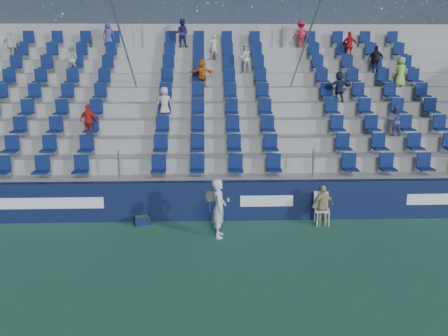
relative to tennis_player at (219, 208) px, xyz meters
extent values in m
plane|color=#2A6249|center=(-0.02, -1.69, -0.83)|extent=(70.00, 70.00, 0.00)
cube|color=#10193D|center=(-0.02, 1.46, -0.23)|extent=(24.00, 0.30, 1.20)
cube|color=white|center=(-5.02, 1.30, -0.21)|extent=(3.20, 0.02, 0.34)
cube|color=white|center=(1.48, 1.30, -0.21)|extent=(1.60, 0.02, 0.34)
cube|color=white|center=(6.98, 1.30, -0.21)|extent=(2.40, 0.02, 0.34)
cube|color=gray|center=(-0.02, 2.04, -0.23)|extent=(24.00, 0.85, 1.20)
cube|color=gray|center=(-0.02, 2.89, 0.02)|extent=(24.00, 0.85, 1.70)
cube|color=gray|center=(-0.02, 3.74, 0.27)|extent=(24.00, 0.85, 2.20)
cube|color=gray|center=(-0.02, 4.59, 0.52)|extent=(24.00, 0.85, 2.70)
cube|color=gray|center=(-0.02, 5.44, 0.77)|extent=(24.00, 0.85, 3.20)
cube|color=gray|center=(-0.02, 6.29, 1.02)|extent=(24.00, 0.85, 3.70)
cube|color=gray|center=(-0.02, 7.14, 1.27)|extent=(24.00, 0.85, 4.20)
cube|color=gray|center=(-0.02, 7.99, 1.52)|extent=(24.00, 0.85, 4.70)
cube|color=gray|center=(-0.02, 8.84, 1.77)|extent=(24.00, 0.85, 5.20)
cube|color=gray|center=(-0.02, 9.51, 2.27)|extent=(24.00, 0.50, 6.20)
cube|color=#0D1C4E|center=(-0.02, 2.04, 0.72)|extent=(16.05, 0.50, 0.70)
cube|color=#0D1C4E|center=(-0.02, 2.89, 1.22)|extent=(16.05, 0.50, 0.70)
cube|color=#0D1C4E|center=(-0.02, 3.74, 1.72)|extent=(16.05, 0.50, 0.70)
cube|color=#0D1C4E|center=(-0.02, 4.59, 2.22)|extent=(16.05, 0.50, 0.70)
cube|color=#0D1C4E|center=(-0.02, 5.44, 2.72)|extent=(16.05, 0.50, 0.70)
cube|color=#0D1C4E|center=(-0.02, 6.29, 3.22)|extent=(16.05, 0.50, 0.70)
cube|color=#0D1C4E|center=(-0.02, 7.14, 3.72)|extent=(16.05, 0.50, 0.70)
cube|color=#0D1C4E|center=(-0.02, 7.99, 4.22)|extent=(16.05, 0.50, 0.70)
cube|color=#0D1C4E|center=(-0.02, 8.84, 4.72)|extent=(16.05, 0.50, 0.70)
cylinder|color=gray|center=(-3.02, 5.44, 3.52)|extent=(0.06, 7.68, 4.55)
cylinder|color=gray|center=(2.98, 5.44, 3.52)|extent=(0.06, 7.68, 4.55)
imported|color=beige|center=(-1.79, 4.54, 2.44)|extent=(0.64, 0.52, 1.13)
imported|color=beige|center=(-5.58, 7.09, 3.91)|extent=(0.56, 0.45, 1.06)
imported|color=#40408D|center=(6.13, 3.69, 1.89)|extent=(0.50, 0.39, 1.02)
imported|color=black|center=(6.49, 7.09, 3.91)|extent=(0.67, 0.43, 1.06)
imported|color=#3F3A80|center=(-4.42, 8.79, 4.89)|extent=(0.54, 0.39, 1.04)
imported|color=red|center=(-4.26, 3.69, 1.94)|extent=(0.72, 0.46, 1.13)
imported|color=silver|center=(-8.20, 7.94, 4.45)|extent=(0.69, 0.32, 1.15)
imported|color=#172247|center=(4.60, 5.39, 2.94)|extent=(1.10, 0.58, 1.13)
imported|color=#C95C17|center=(-0.47, 6.24, 3.40)|extent=(1.03, 0.55, 1.05)
imported|color=#AE172A|center=(3.75, 8.79, 4.94)|extent=(0.74, 0.43, 1.12)
imported|color=red|center=(5.63, 7.94, 4.45)|extent=(0.72, 0.42, 1.15)
imported|color=beige|center=(0.00, 7.94, 4.39)|extent=(0.42, 0.32, 1.03)
imported|color=#1B1A4F|center=(-1.33, 8.79, 4.96)|extent=(0.65, 0.55, 1.17)
imported|color=#8AC04C|center=(7.20, 6.24, 3.45)|extent=(0.61, 0.45, 1.14)
imported|color=silver|center=(1.21, 7.09, 3.95)|extent=(0.67, 0.60, 1.15)
imported|color=silver|center=(0.00, 0.00, 0.00)|extent=(0.42, 0.61, 1.65)
cylinder|color=navy|center=(-0.25, -0.25, 0.11)|extent=(0.03, 0.03, 0.28)
torus|color=black|center=(-0.25, -0.25, 0.41)|extent=(0.30, 0.17, 0.28)
plane|color=#262626|center=(-0.25, -0.25, 0.41)|extent=(0.30, 0.16, 0.29)
sphere|color=#C9D832|center=(0.25, -0.20, 0.27)|extent=(0.07, 0.07, 0.07)
sphere|color=#C9D832|center=(0.25, -0.14, 0.30)|extent=(0.07, 0.07, 0.07)
cube|color=white|center=(3.08, 0.86, -0.38)|extent=(0.49, 0.49, 0.04)
cube|color=white|center=(3.08, 1.07, -0.12)|extent=(0.43, 0.12, 0.53)
cylinder|color=white|center=(2.91, 0.69, -0.61)|extent=(0.03, 0.03, 0.43)
cylinder|color=white|center=(3.25, 0.69, -0.61)|extent=(0.03, 0.03, 0.43)
cylinder|color=white|center=(2.91, 1.03, -0.61)|extent=(0.03, 0.03, 0.43)
cylinder|color=white|center=(3.25, 1.03, -0.61)|extent=(0.03, 0.03, 0.43)
imported|color=tan|center=(3.08, 0.81, -0.21)|extent=(0.78, 0.52, 1.22)
cube|color=#0E1835|center=(-2.26, 1.06, -0.70)|extent=(0.55, 0.45, 0.26)
cube|color=#1E662D|center=(-2.26, 1.06, -0.64)|extent=(0.44, 0.34, 0.15)
camera|label=1|loc=(-0.33, -13.09, 4.17)|focal=40.00mm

